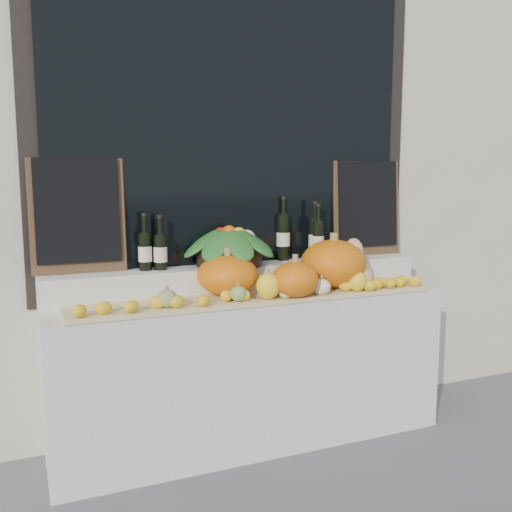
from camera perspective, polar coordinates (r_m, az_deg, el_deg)
storefront_facade at (r=3.96m, az=-4.70°, el=17.94°), size 7.00×0.94×4.50m
display_sill at (r=3.42m, az=-0.50°, el=-11.19°), size 2.30×0.55×0.88m
rear_tier at (r=3.42m, az=-1.46°, el=-2.16°), size 2.30×0.25×0.16m
straw_bedding at (r=3.18m, az=0.35°, el=-4.18°), size 2.10×0.32×0.02m
pumpkin_left at (r=3.16m, az=-2.86°, el=-1.93°), size 0.41×0.41×0.23m
pumpkin_right at (r=3.42m, az=7.74°, el=-0.75°), size 0.47×0.47×0.29m
pumpkin_center at (r=3.13m, az=3.92°, el=-2.35°), size 0.33×0.33×0.20m
butternut_squash at (r=3.44m, az=10.23°, el=-1.05°), size 0.14×0.20×0.29m
decorative_gourds at (r=3.11m, az=2.58°, el=-3.20°), size 1.22×0.14×0.16m
lemon_heap at (r=3.07m, az=1.16°, el=-3.77°), size 2.20×0.16×0.06m
produce_bowl at (r=3.35m, az=-2.70°, el=1.07°), size 0.59×0.59×0.25m
wine_bottle_far_left at (r=3.24m, az=-11.04°, el=0.48°), size 0.08×0.08×0.32m
wine_bottle_near_left at (r=3.24m, az=-9.54°, el=0.42°), size 0.08×0.08×0.31m
wine_bottle_tall at (r=3.57m, az=2.74°, el=1.92°), size 0.08×0.08×0.40m
wine_bottle_near_right at (r=3.61m, az=5.89°, el=1.73°), size 0.08×0.08×0.37m
wine_bottle_far_right at (r=3.59m, az=6.20°, el=1.59°), size 0.08×0.08×0.35m
chalkboard_left at (r=3.22m, az=-17.40°, el=4.07°), size 0.50×0.07×0.62m
chalkboard_right at (r=3.85m, az=11.05°, el=4.91°), size 0.50×0.07×0.62m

